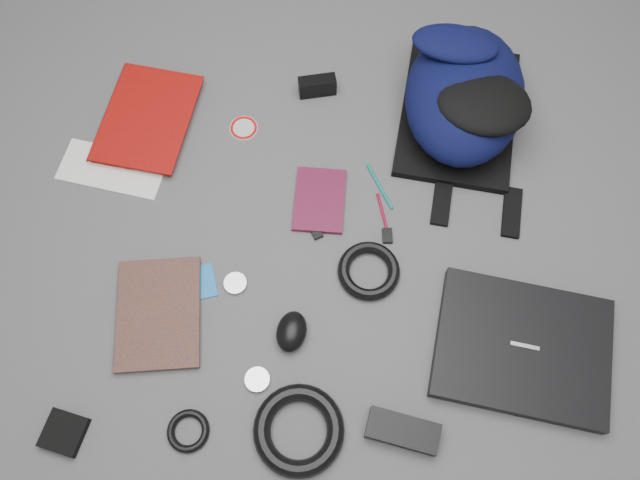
{
  "coord_description": "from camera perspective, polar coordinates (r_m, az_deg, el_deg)",
  "views": [
    {
      "loc": [
        -0.05,
        -0.53,
        1.32
      ],
      "look_at": [
        0.0,
        0.0,
        0.02
      ],
      "focal_mm": 35.0,
      "sensor_mm": 36.0,
      "label": 1
    }
  ],
  "objects": [
    {
      "name": "ground",
      "position": [
        1.42,
        0.0,
        -0.31
      ],
      "size": [
        4.0,
        4.0,
        0.0
      ],
      "primitive_type": "plane",
      "color": "#4F4F51",
      "rests_on": "ground"
    },
    {
      "name": "backpack",
      "position": [
        1.55,
        13.09,
        12.86
      ],
      "size": [
        0.41,
        0.5,
        0.18
      ],
      "primitive_type": null,
      "rotation": [
        0.0,
        0.0,
        -0.28
      ],
      "color": "black",
      "rests_on": "ground"
    },
    {
      "name": "laptop",
      "position": [
        1.4,
        18.01,
        -9.35
      ],
      "size": [
        0.43,
        0.38,
        0.04
      ],
      "primitive_type": "cube",
      "rotation": [
        0.0,
        0.0,
        -0.31
      ],
      "color": "black",
      "rests_on": "ground"
    },
    {
      "name": "textbook_red",
      "position": [
        1.66,
        -18.97,
        11.06
      ],
      "size": [
        0.29,
        0.34,
        0.03
      ],
      "primitive_type": "imported",
      "rotation": [
        0.0,
        0.0,
        -0.3
      ],
      "color": "maroon",
      "rests_on": "ground"
    },
    {
      "name": "comic_book",
      "position": [
        1.43,
        -18.1,
        -6.66
      ],
      "size": [
        0.19,
        0.25,
        0.02
      ],
      "primitive_type": "imported",
      "rotation": [
        0.0,
        0.0,
        -0.03
      ],
      "color": "#98440A",
      "rests_on": "ground"
    },
    {
      "name": "envelope",
      "position": [
        1.59,
        -18.46,
        6.19
      ],
      "size": [
        0.27,
        0.19,
        0.0
      ],
      "primitive_type": "cube",
      "rotation": [
        0.0,
        0.0,
        -0.33
      ],
      "color": "white",
      "rests_on": "ground"
    },
    {
      "name": "dvd_case",
      "position": [
        1.46,
        -0.04,
        3.67
      ],
      "size": [
        0.14,
        0.18,
        0.01
      ],
      "primitive_type": "cube",
      "rotation": [
        0.0,
        0.0,
        -0.17
      ],
      "color": "#470D24",
      "rests_on": "ground"
    },
    {
      "name": "compact_camera",
      "position": [
        1.6,
        -0.26,
        13.9
      ],
      "size": [
        0.1,
        0.04,
        0.05
      ],
      "primitive_type": "cube",
      "rotation": [
        0.0,
        0.0,
        0.06
      ],
      "color": "black",
      "rests_on": "ground"
    },
    {
      "name": "sticker_disc",
      "position": [
        1.58,
        -6.99,
        10.13
      ],
      "size": [
        0.07,
        0.07,
        0.0
      ],
      "primitive_type": "cylinder",
      "rotation": [
        0.0,
        0.0,
        -0.04
      ],
      "color": "silver",
      "rests_on": "ground"
    },
    {
      "name": "pen_teal",
      "position": [
        1.49,
        5.46,
        4.94
      ],
      "size": [
        0.05,
        0.13,
        0.01
      ],
      "primitive_type": "cylinder",
      "rotation": [
        1.57,
        0.0,
        0.33
      ],
      "color": "#0D776E",
      "rests_on": "ground"
    },
    {
      "name": "pen_red",
      "position": [
        1.45,
        5.85,
        2.11
      ],
      "size": [
        0.02,
        0.12,
        0.01
      ],
      "primitive_type": "cylinder",
      "rotation": [
        1.57,
        0.0,
        0.1
      ],
      "color": "maroon",
      "rests_on": "ground"
    },
    {
      "name": "id_badge",
      "position": [
        1.41,
        -10.6,
        -3.76
      ],
      "size": [
        0.06,
        0.09,
        0.0
      ],
      "primitive_type": "cube",
      "rotation": [
        0.0,
        0.0,
        0.14
      ],
      "color": "#1972BD",
      "rests_on": "ground"
    },
    {
      "name": "usb_black",
      "position": [
        1.43,
        -0.58,
        1.17
      ],
      "size": [
        0.04,
        0.06,
        0.01
      ],
      "primitive_type": "cube",
      "rotation": [
        0.0,
        0.0,
        0.35
      ],
      "color": "black",
      "rests_on": "ground"
    },
    {
      "name": "usb_silver",
      "position": [
        1.44,
        1.0,
        1.94
      ],
      "size": [
        0.03,
        0.05,
        0.01
      ],
      "primitive_type": "cube",
      "rotation": [
        0.0,
        0.0,
        -0.32
      ],
      "color": "silver",
      "rests_on": "ground"
    },
    {
      "name": "key_fob",
      "position": [
        1.43,
        6.17,
        0.39
      ],
      "size": [
        0.03,
        0.04,
        0.01
      ],
      "primitive_type": "cube",
      "rotation": [
        0.0,
        0.0,
        -0.08
      ],
      "color": "black",
      "rests_on": "ground"
    },
    {
      "name": "mouse",
      "position": [
        1.34,
        -2.62,
        -8.36
      ],
      "size": [
        0.09,
        0.1,
        0.05
      ],
      "primitive_type": "ellipsoid",
      "rotation": [
        0.0,
        0.0,
        -0.3
      ],
      "color": "black",
      "rests_on": "ground"
    },
    {
      "name": "headphone_left",
      "position": [
        1.4,
        -7.74,
        -3.96
      ],
      "size": [
        0.06,
        0.06,
        0.01
      ],
      "primitive_type": "cylinder",
      "rotation": [
        0.0,
        0.0,
        -0.29
      ],
      "color": "#ACACAF",
      "rests_on": "ground"
    },
    {
      "name": "headphone_right",
      "position": [
        1.34,
        -5.75,
        -12.59
      ],
      "size": [
        0.05,
        0.05,
        0.01
      ],
      "primitive_type": "cylinder",
      "rotation": [
        0.0,
        0.0,
        -0.04
      ],
      "color": "#BCBCBF",
      "rests_on": "ground"
    },
    {
      "name": "cable_coil",
      "position": [
        1.39,
        4.48,
        -2.82
      ],
      "size": [
        0.17,
        0.17,
        0.03
      ],
      "primitive_type": "torus",
      "rotation": [
        0.0,
        0.0,
        -0.29
      ],
      "color": "black",
      "rests_on": "ground"
    },
    {
      "name": "power_brick",
      "position": [
        1.32,
        7.58,
        -16.92
      ],
      "size": [
        0.16,
        0.11,
        0.04
      ],
      "primitive_type": "cube",
      "rotation": [
        0.0,
        0.0,
        -0.36
      ],
      "color": "black",
      "rests_on": "ground"
    },
    {
      "name": "power_cord_coil",
      "position": [
        1.31,
        -1.96,
        -16.97
      ],
      "size": [
        0.21,
        0.21,
        0.04
      ],
      "primitive_type": "torus",
      "rotation": [
        0.0,
        0.0,
        0.14
      ],
      "color": "black",
      "rests_on": "ground"
    },
    {
      "name": "pouch",
      "position": [
        1.41,
        -22.36,
        -15.96
      ],
      "size": [
        0.1,
        0.1,
        0.02
      ],
      "primitive_type": "cube",
      "rotation": [
        0.0,
        0.0,
        -0.39
      ],
      "color": "black",
      "rests_on": "ground"
    },
    {
      "name": "earbud_coil",
      "position": [
        1.34,
        -11.95,
        -16.71
      ],
      "size": [
        0.1,
        0.1,
        0.02
      ],
      "primitive_type": "torus",
      "rotation": [
        0.0,
        0.0,
        0.12
      ],
      "color": "black",
      "rests_on": "ground"
    }
  ]
}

